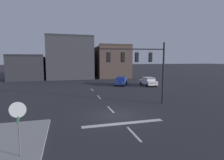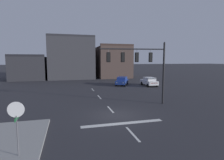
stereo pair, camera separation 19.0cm
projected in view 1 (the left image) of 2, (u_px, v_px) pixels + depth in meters
The scene contains 8 objects.
ground_plane at pixel (116, 115), 15.35m from camera, with size 400.00×400.00×0.00m, color #2B2B30.
stop_bar_paint at pixel (124, 123), 13.43m from camera, with size 6.40×0.50×0.01m, color silver.
lane_centreline at pixel (111, 109), 17.27m from camera, with size 0.16×26.40×0.01m.
signal_mast_near_side at pixel (142, 62), 18.84m from camera, with size 6.99×1.10×6.74m.
stop_sign at pixel (18, 116), 8.35m from camera, with size 0.76×0.64×2.83m.
car_lot_nearside at pixel (148, 81), 33.12m from camera, with size 2.08×4.52×1.61m.
car_lot_middle at pixel (121, 81), 33.93m from camera, with size 3.63×4.73×1.61m.
building_row at pixel (77, 61), 48.35m from camera, with size 30.00×12.30×10.87m.
Camera 1 is at (-4.24, -14.30, 4.78)m, focal length 28.32 mm.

